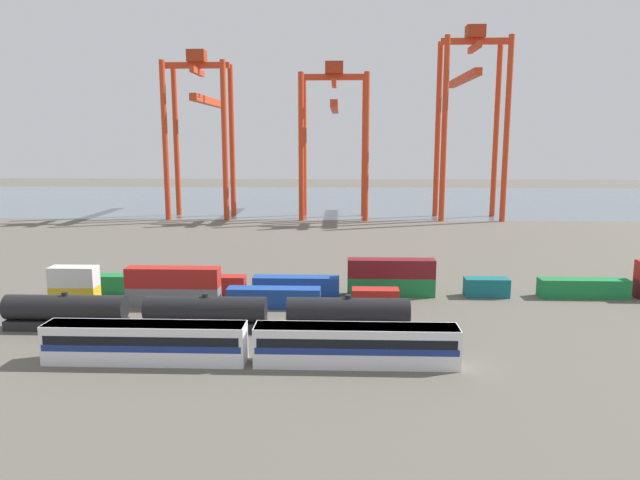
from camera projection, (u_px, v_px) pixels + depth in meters
ground_plane at (318, 250)px, 115.27m from camera, size 420.00×420.00×0.00m
harbour_water at (329, 199)px, 212.22m from camera, size 400.00×110.00×0.01m
passenger_train at (250, 342)px, 56.42m from camera, size 40.26×3.14×3.90m
freight_tank_row at (206, 313)px, 66.24m from camera, size 46.28×2.88×4.34m
shipping_container_0 at (75, 296)px, 76.52m from camera, size 6.04×2.44×2.60m
shipping_container_1 at (74, 276)px, 76.07m from camera, size 6.04×2.44×2.60m
shipping_container_2 at (174, 297)px, 76.04m from camera, size 12.10×2.44×2.60m
shipping_container_3 at (173, 277)px, 75.60m from camera, size 12.10×2.44×2.60m
shipping_container_4 at (274, 298)px, 75.56m from camera, size 12.10×2.44×2.60m
shipping_container_5 at (375, 299)px, 75.08m from camera, size 6.04×2.44×2.60m
shipping_container_6 at (110, 284)px, 82.73m from camera, size 6.04×2.44×2.60m
shipping_container_7 at (203, 285)px, 82.25m from camera, size 12.10×2.44×2.60m
shipping_container_8 at (296, 286)px, 81.77m from camera, size 12.10×2.44×2.60m
shipping_container_9 at (391, 286)px, 81.29m from camera, size 12.10×2.44×2.60m
shipping_container_10 at (391, 268)px, 80.85m from camera, size 12.10×2.44×2.60m
shipping_container_11 at (486, 287)px, 80.81m from camera, size 6.04×2.44×2.60m
shipping_container_12 at (583, 288)px, 80.33m from camera, size 12.10×2.44×2.60m
gantry_crane_west at (201, 117)px, 162.00m from camera, size 17.61×38.55×45.33m
gantry_crane_central at (334, 123)px, 161.15m from camera, size 18.74×39.49×42.11m
gantry_crane_east at (470, 104)px, 158.48m from camera, size 17.77×38.62×51.12m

